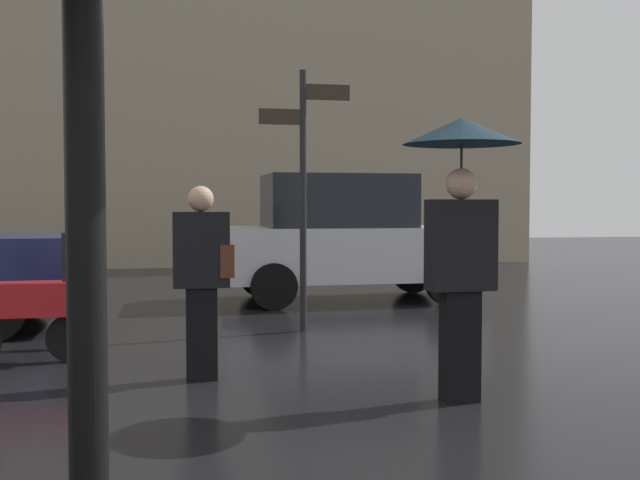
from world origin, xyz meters
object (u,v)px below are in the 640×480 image
Objects in this scene: pedestrian_with_bag at (203,270)px; parked_car_right at (345,237)px; pedestrian_with_umbrella at (461,196)px; parked_scooter at (18,305)px; street_signpost at (304,174)px.

parked_car_right reaches higher than pedestrian_with_bag.
parked_scooter is at bearing 106.79° from pedestrian_with_umbrella.
parked_scooter is 0.43× the size of street_signpost.
pedestrian_with_umbrella is 2.27m from pedestrian_with_bag.
pedestrian_with_bag is 5.60m from parked_car_right.
parked_car_right reaches higher than parked_scooter.
pedestrian_with_umbrella reaches higher than pedestrian_with_bag.
parked_car_right is at bearing 67.06° from street_signpost.
parked_scooter is 5.78m from parked_car_right.
pedestrian_with_bag is 2.79m from street_signpost.
pedestrian_with_bag is at bearing -11.88° from parked_scooter.
pedestrian_with_bag reaches higher than parked_scooter.
street_signpost reaches higher than pedestrian_with_bag.
street_signpost is (-0.60, 3.41, 0.30)m from pedestrian_with_umbrella.
pedestrian_with_umbrella is 1.30× the size of pedestrian_with_bag.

